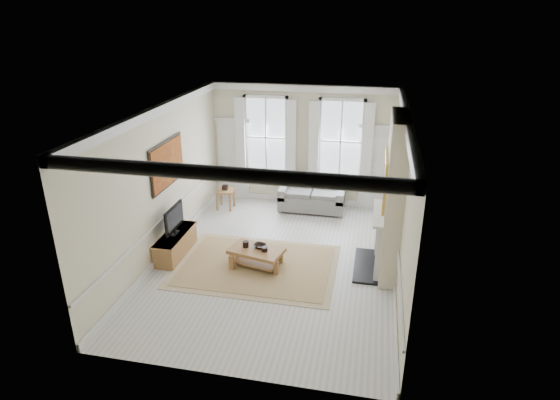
% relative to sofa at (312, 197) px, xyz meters
% --- Properties ---
extents(floor, '(7.20, 7.20, 0.00)m').
position_rel_sofa_xyz_m(floor, '(-0.37, -3.11, -0.36)').
color(floor, '#B7B5AD').
rests_on(floor, ground).
extents(ceiling, '(7.20, 7.20, 0.00)m').
position_rel_sofa_xyz_m(ceiling, '(-0.37, -3.11, 3.04)').
color(ceiling, white).
rests_on(ceiling, back_wall).
extents(back_wall, '(5.20, 0.00, 5.20)m').
position_rel_sofa_xyz_m(back_wall, '(-0.37, 0.49, 1.34)').
color(back_wall, beige).
rests_on(back_wall, floor).
extents(left_wall, '(0.00, 7.20, 7.20)m').
position_rel_sofa_xyz_m(left_wall, '(-2.97, -3.11, 1.34)').
color(left_wall, beige).
rests_on(left_wall, floor).
extents(right_wall, '(0.00, 7.20, 7.20)m').
position_rel_sofa_xyz_m(right_wall, '(2.23, -3.11, 1.34)').
color(right_wall, beige).
rests_on(right_wall, floor).
extents(window_left, '(1.26, 0.20, 2.20)m').
position_rel_sofa_xyz_m(window_left, '(-1.42, 0.44, 1.54)').
color(window_left, '#B2BCC6').
rests_on(window_left, back_wall).
extents(window_right, '(1.26, 0.20, 2.20)m').
position_rel_sofa_xyz_m(window_right, '(0.68, 0.44, 1.54)').
color(window_right, '#B2BCC6').
rests_on(window_right, back_wall).
extents(door_left, '(0.90, 0.08, 2.30)m').
position_rel_sofa_xyz_m(door_left, '(-2.42, 0.45, 0.79)').
color(door_left, silver).
rests_on(door_left, floor).
extents(door_right, '(0.90, 0.08, 2.30)m').
position_rel_sofa_xyz_m(door_right, '(1.68, 0.45, 0.79)').
color(door_right, silver).
rests_on(door_right, floor).
extents(painting, '(0.05, 1.66, 1.06)m').
position_rel_sofa_xyz_m(painting, '(-2.93, -2.81, 1.69)').
color(painting, '#A05E1B').
rests_on(painting, left_wall).
extents(chimney_breast, '(0.35, 1.70, 3.38)m').
position_rel_sofa_xyz_m(chimney_breast, '(2.06, -2.91, 1.34)').
color(chimney_breast, beige).
rests_on(chimney_breast, floor).
extents(hearth, '(0.55, 1.50, 0.05)m').
position_rel_sofa_xyz_m(hearth, '(1.63, -2.91, -0.33)').
color(hearth, black).
rests_on(hearth, floor).
extents(fireplace, '(0.21, 1.45, 1.33)m').
position_rel_sofa_xyz_m(fireplace, '(1.83, -2.91, 0.38)').
color(fireplace, silver).
rests_on(fireplace, floor).
extents(mirror, '(0.06, 1.26, 1.06)m').
position_rel_sofa_xyz_m(mirror, '(1.84, -2.91, 1.69)').
color(mirror, gold).
rests_on(mirror, chimney_breast).
extents(sofa, '(1.80, 0.88, 0.85)m').
position_rel_sofa_xyz_m(sofa, '(0.00, 0.00, 0.00)').
color(sofa, slate).
rests_on(sofa, floor).
extents(side_table, '(0.53, 0.53, 0.56)m').
position_rel_sofa_xyz_m(side_table, '(-2.41, -0.43, 0.10)').
color(side_table, brown).
rests_on(side_table, floor).
extents(rug, '(3.50, 2.60, 0.02)m').
position_rel_sofa_xyz_m(rug, '(-0.75, -3.39, -0.34)').
color(rug, '#9F8052').
rests_on(rug, floor).
extents(coffee_table, '(1.27, 0.91, 0.43)m').
position_rel_sofa_xyz_m(coffee_table, '(-0.75, -3.39, -0.01)').
color(coffee_table, brown).
rests_on(coffee_table, rug).
extents(ceramic_pot_a, '(0.13, 0.13, 0.13)m').
position_rel_sofa_xyz_m(ceramic_pot_a, '(-1.00, -3.34, 0.14)').
color(ceramic_pot_a, black).
rests_on(ceramic_pot_a, coffee_table).
extents(ceramic_pot_b, '(0.13, 0.13, 0.10)m').
position_rel_sofa_xyz_m(ceramic_pot_b, '(-0.55, -3.44, 0.12)').
color(ceramic_pot_b, black).
rests_on(ceramic_pot_b, coffee_table).
extents(bowl, '(0.33, 0.33, 0.07)m').
position_rel_sofa_xyz_m(bowl, '(-0.70, -3.29, 0.11)').
color(bowl, black).
rests_on(bowl, coffee_table).
extents(tv_stand, '(0.47, 1.46, 0.52)m').
position_rel_sofa_xyz_m(tv_stand, '(-2.71, -3.23, -0.09)').
color(tv_stand, brown).
rests_on(tv_stand, floor).
extents(tv, '(0.08, 0.90, 0.68)m').
position_rel_sofa_xyz_m(tv, '(-2.68, -3.23, 0.56)').
color(tv, black).
rests_on(tv, tv_stand).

